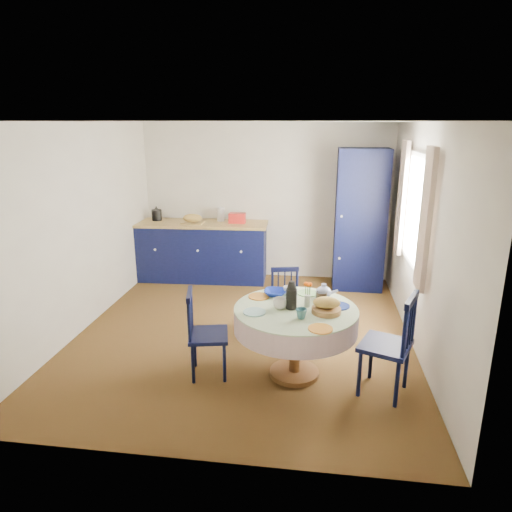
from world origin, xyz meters
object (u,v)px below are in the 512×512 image
at_px(mug_a, 280,303).
at_px(cobalt_bowl, 275,293).
at_px(chair_far, 286,303).
at_px(mug_c, 321,296).
at_px(chair_right, 390,344).
at_px(kitchen_counter, 202,250).
at_px(dining_table, 297,319).
at_px(pantry_cabinet, 360,220).
at_px(chair_left, 204,333).
at_px(mug_d, 288,290).
at_px(mug_b, 301,314).

xyz_separation_m(mug_a, cobalt_bowl, (-0.08, 0.34, -0.02)).
distance_m(chair_far, mug_c, 0.86).
bearing_deg(chair_right, kitchen_counter, -117.22).
bearing_deg(kitchen_counter, chair_right, -52.27).
bearing_deg(kitchen_counter, chair_far, -54.35).
bearing_deg(chair_far, dining_table, -91.79).
bearing_deg(mug_a, kitchen_counter, 118.09).
bearing_deg(dining_table, pantry_cabinet, 73.59).
bearing_deg(chair_left, mug_d, -71.71).
distance_m(chair_right, mug_d, 1.18).
xyz_separation_m(chair_left, mug_c, (1.15, 0.34, 0.32)).
bearing_deg(chair_far, mug_d, -96.89).
relative_size(pantry_cabinet, dining_table, 1.75).
xyz_separation_m(pantry_cabinet, chair_far, (-0.98, -1.87, -0.65)).
height_order(chair_far, mug_a, mug_a).
relative_size(kitchen_counter, mug_d, 22.67).
distance_m(kitchen_counter, dining_table, 3.27).
xyz_separation_m(kitchen_counter, chair_far, (1.51, -1.92, -0.07)).
bearing_deg(pantry_cabinet, chair_far, -117.63).
height_order(chair_far, mug_d, chair_far).
relative_size(pantry_cabinet, chair_right, 2.10).
distance_m(chair_left, mug_c, 1.24).
distance_m(pantry_cabinet, cobalt_bowl, 2.68).
bearing_deg(chair_left, chair_far, -48.90).
bearing_deg(chair_left, mug_a, -96.28).
height_order(mug_c, cobalt_bowl, mug_c).
distance_m(chair_left, chair_far, 1.25).
relative_size(mug_b, mug_d, 1.10).
bearing_deg(mug_b, pantry_cabinet, 75.78).
distance_m(mug_b, mug_c, 0.51).
distance_m(kitchen_counter, mug_c, 3.23).
height_order(pantry_cabinet, chair_left, pantry_cabinet).
relative_size(kitchen_counter, chair_right, 2.12).
relative_size(chair_left, mug_b, 8.70).
xyz_separation_m(dining_table, cobalt_bowl, (-0.24, 0.31, 0.15)).
distance_m(chair_left, cobalt_bowl, 0.85).
bearing_deg(mug_c, dining_table, -135.92).
relative_size(pantry_cabinet, chair_left, 2.35).
bearing_deg(mug_d, kitchen_counter, 122.59).
bearing_deg(mug_c, mug_d, 159.80).
relative_size(kitchen_counter, cobalt_bowl, 9.09).
relative_size(chair_far, mug_d, 8.72).
height_order(kitchen_counter, mug_a, kitchen_counter).
bearing_deg(dining_table, mug_a, -169.51).
relative_size(dining_table, mug_b, 11.71).
xyz_separation_m(chair_left, cobalt_bowl, (0.67, 0.42, 0.31)).
bearing_deg(mug_a, chair_right, -9.65).
relative_size(chair_right, cobalt_bowl, 4.29).
xyz_separation_m(mug_a, mug_c, (0.40, 0.26, -0.01)).
distance_m(chair_far, mug_b, 1.21).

